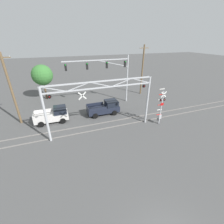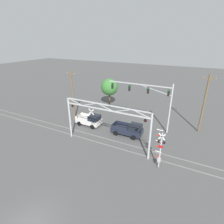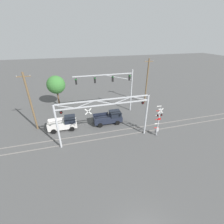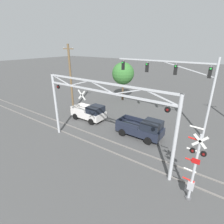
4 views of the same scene
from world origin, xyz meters
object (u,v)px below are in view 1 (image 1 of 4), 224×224
object	(u,v)px
crossing_signal_mast	(161,109)
utility_pole_right	(142,70)
crossing_gantry	(101,98)
utility_pole_left	(11,90)
traffic_signal_span	(112,71)
pickup_truck_lead	(105,108)
background_tree_beyond_span	(42,75)
pickup_truck_following	(53,115)

from	to	relation	value
crossing_signal_mast	utility_pole_right	world-z (taller)	utility_pole_right
crossing_gantry	utility_pole_right	distance (m)	15.55
crossing_signal_mast	utility_pole_left	xyz separation A→B (m)	(-17.38, 6.54, 2.50)
crossing_signal_mast	traffic_signal_span	xyz separation A→B (m)	(-3.47, 8.87, 3.42)
crossing_gantry	crossing_signal_mast	xyz separation A→B (m)	(7.55, -0.97, -2.16)
crossing_gantry	traffic_signal_span	xyz separation A→B (m)	(4.09, 7.90, 1.27)
crossing_signal_mast	pickup_truck_lead	bearing A→B (deg)	137.73
traffic_signal_span	pickup_truck_lead	world-z (taller)	traffic_signal_span
pickup_truck_lead	background_tree_beyond_span	world-z (taller)	background_tree_beyond_span
pickup_truck_lead	utility_pole_left	distance (m)	12.14
pickup_truck_following	pickup_truck_lead	bearing A→B (deg)	-1.02
traffic_signal_span	utility_pole_left	bearing A→B (deg)	-170.48
background_tree_beyond_span	pickup_truck_following	bearing A→B (deg)	-82.84
crossing_signal_mast	pickup_truck_lead	world-z (taller)	crossing_signal_mast
crossing_gantry	pickup_truck_lead	bearing A→B (deg)	68.93
crossing_gantry	traffic_signal_span	size ratio (longest dim) A/B	1.18
background_tree_beyond_span	crossing_signal_mast	bearing A→B (deg)	-46.27
traffic_signal_span	pickup_truck_following	distance (m)	11.25
traffic_signal_span	utility_pole_left	size ratio (longest dim) A/B	1.16
traffic_signal_span	pickup_truck_following	size ratio (longest dim) A/B	2.41
pickup_truck_following	background_tree_beyond_span	xyz separation A→B (m)	(-1.20, 9.53, 3.48)
crossing_signal_mast	pickup_truck_following	world-z (taller)	crossing_signal_mast
pickup_truck_following	crossing_gantry	bearing A→B (deg)	-38.78
crossing_gantry	pickup_truck_lead	size ratio (longest dim) A/B	2.63
utility_pole_left	utility_pole_right	size ratio (longest dim) A/B	0.97
traffic_signal_span	pickup_truck_following	world-z (taller)	traffic_signal_span
pickup_truck_lead	utility_pole_right	size ratio (longest dim) A/B	0.51
crossing_signal_mast	traffic_signal_span	size ratio (longest dim) A/B	0.47
background_tree_beyond_span	utility_pole_left	bearing A→B (deg)	-109.71
pickup_truck_lead	pickup_truck_following	xyz separation A→B (m)	(-7.28, 0.13, -0.00)
background_tree_beyond_span	pickup_truck_lead	bearing A→B (deg)	-48.73
crossing_gantry	background_tree_beyond_span	size ratio (longest dim) A/B	1.97
crossing_signal_mast	pickup_truck_following	size ratio (longest dim) A/B	1.13
pickup_truck_following	background_tree_beyond_span	bearing A→B (deg)	97.16
pickup_truck_following	utility_pole_left	size ratio (longest dim) A/B	0.48
pickup_truck_lead	crossing_signal_mast	bearing A→B (deg)	-42.27
crossing_signal_mast	background_tree_beyond_span	size ratio (longest dim) A/B	0.78
crossing_gantry	traffic_signal_span	distance (m)	8.99
pickup_truck_following	utility_pole_right	xyz separation A→B (m)	(16.95, 6.12, 3.83)
utility_pole_left	background_tree_beyond_span	size ratio (longest dim) A/B	1.44
utility_pole_left	utility_pole_right	xyz separation A→B (m)	(21.18, 5.05, 0.15)
pickup_truck_lead	utility_pole_left	world-z (taller)	utility_pole_left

